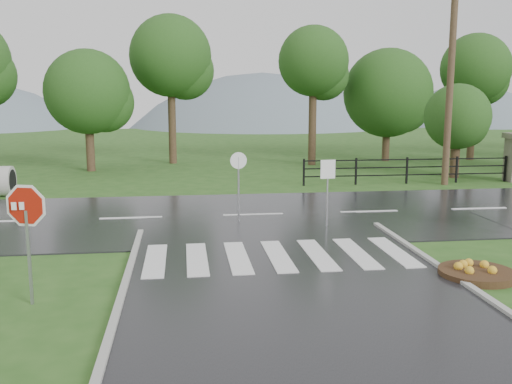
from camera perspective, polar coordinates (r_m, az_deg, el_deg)
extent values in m
plane|color=#29521B|center=(9.62, 7.33, -14.93)|extent=(120.00, 120.00, 0.00)
cube|color=black|center=(19.01, -0.28, -2.40)|extent=(90.00, 8.00, 0.04)
cube|color=silver|center=(14.03, -10.04, -6.73)|extent=(0.50, 2.80, 0.02)
cube|color=silver|center=(14.02, -5.93, -6.64)|extent=(0.50, 2.80, 0.02)
cube|color=silver|center=(14.07, -1.83, -6.53)|extent=(0.50, 2.80, 0.02)
cube|color=silver|center=(14.20, 2.22, -6.38)|extent=(0.50, 2.80, 0.02)
cube|color=silver|center=(14.39, 6.17, -6.21)|extent=(0.50, 2.80, 0.02)
cube|color=silver|center=(14.65, 10.00, -6.01)|extent=(0.50, 2.80, 0.02)
cube|color=silver|center=(14.98, 13.67, -5.80)|extent=(0.50, 2.80, 0.02)
cube|color=black|center=(26.67, 14.83, 1.67)|extent=(9.50, 0.05, 0.05)
cube|color=black|center=(26.63, 14.86, 2.41)|extent=(9.50, 0.05, 0.05)
cube|color=black|center=(26.58, 14.90, 3.16)|extent=(9.50, 0.05, 0.05)
cube|color=black|center=(25.24, 4.81, 1.98)|extent=(0.08, 0.08, 1.20)
cube|color=black|center=(28.77, 23.65, 2.15)|extent=(0.08, 0.08, 1.20)
sphere|color=slate|center=(77.16, 0.60, -6.25)|extent=(48.00, 48.00, 48.00)
sphere|color=slate|center=(84.55, 19.77, -2.39)|extent=(36.00, 36.00, 36.00)
cube|color=#939399|center=(11.76, -21.73, -6.15)|extent=(0.06, 0.06, 1.85)
cylinder|color=white|center=(11.55, -22.03, -1.27)|extent=(1.07, 0.34, 1.11)
cylinder|color=#A6170B|center=(11.53, -22.05, -1.28)|extent=(0.93, 0.31, 0.97)
cylinder|color=#332111|center=(13.65, 21.19, -7.62)|extent=(1.65, 1.65, 0.17)
cube|color=#939399|center=(17.27, 7.13, -0.42)|extent=(0.04, 0.04, 1.95)
cube|color=white|center=(17.12, 7.21, 2.27)|extent=(0.46, 0.07, 0.56)
cylinder|color=#939399|center=(17.80, -1.75, 0.17)|extent=(0.06, 0.06, 2.08)
cylinder|color=white|center=(17.65, -1.76, 3.16)|extent=(0.52, 0.07, 0.52)
cylinder|color=#473523|center=(26.62, 18.85, 10.32)|extent=(0.30, 0.30, 9.00)
cylinder|color=#3D2B1C|center=(29.17, 19.29, 3.76)|extent=(0.41, 0.41, 2.46)
sphere|color=#1D4515|center=(29.06, 19.49, 7.13)|extent=(3.13, 3.13, 3.13)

